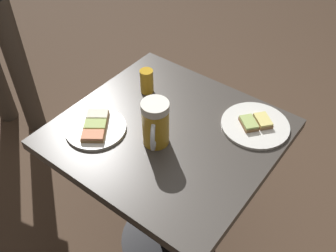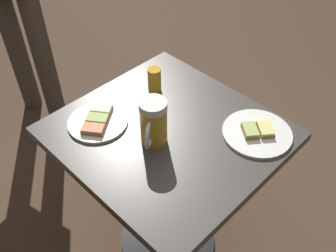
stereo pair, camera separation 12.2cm
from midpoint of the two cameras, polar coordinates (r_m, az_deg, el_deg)
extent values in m
plane|color=#4C3828|center=(1.88, -1.93, -16.72)|extent=(6.00, 6.00, 0.00)
cylinder|color=black|center=(1.88, -1.93, -16.61)|extent=(0.44, 0.44, 0.01)
cylinder|color=black|center=(1.58, -2.24, -10.23)|extent=(0.09, 0.09, 0.69)
cube|color=#423D38|center=(1.32, -2.64, -1.32)|extent=(0.68, 0.72, 0.04)
cylinder|color=white|center=(1.34, -13.33, -0.48)|extent=(0.21, 0.21, 0.01)
cube|color=#9E7547|center=(1.29, -13.82, -1.72)|extent=(0.08, 0.09, 0.01)
cube|color=#EA8E66|center=(1.29, -13.89, -1.40)|extent=(0.08, 0.09, 0.01)
cube|color=#9E7547|center=(1.33, -13.40, -0.14)|extent=(0.08, 0.09, 0.01)
cube|color=#ADC66B|center=(1.32, -13.47, 0.18)|extent=(0.08, 0.09, 0.01)
cube|color=#9E7547|center=(1.37, -13.01, 1.36)|extent=(0.08, 0.09, 0.01)
cube|color=white|center=(1.36, -13.07, 1.67)|extent=(0.08, 0.09, 0.01)
cylinder|color=white|center=(1.34, 10.40, 0.03)|extent=(0.24, 0.24, 0.01)
cube|color=#9E7547|center=(1.32, 9.42, 0.20)|extent=(0.08, 0.09, 0.01)
cube|color=#ADC66B|center=(1.31, 9.47, 0.52)|extent=(0.08, 0.08, 0.01)
cube|color=#9E7547|center=(1.34, 11.49, 0.55)|extent=(0.08, 0.09, 0.01)
cube|color=#EFE07A|center=(1.33, 11.55, 0.86)|extent=(0.08, 0.08, 0.01)
cylinder|color=gold|center=(1.22, -4.87, -0.07)|extent=(0.09, 0.09, 0.14)
cylinder|color=white|center=(1.17, -5.10, 2.84)|extent=(0.09, 0.09, 0.03)
torus|color=silver|center=(1.18, -5.16, -1.70)|extent=(0.08, 0.06, 0.09)
cylinder|color=gold|center=(1.44, -5.63, 6.61)|extent=(0.05, 0.05, 0.09)
cylinder|color=#51473D|center=(2.28, -22.78, 7.65)|extent=(0.11, 0.11, 0.84)
camera|label=1|loc=(0.06, -92.70, -2.57)|focal=40.71mm
camera|label=2|loc=(0.06, 87.30, 2.57)|focal=40.71mm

